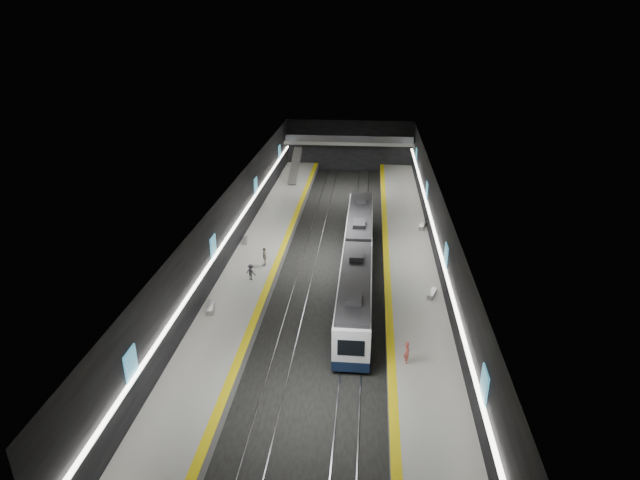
# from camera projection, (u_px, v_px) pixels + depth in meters

# --- Properties ---
(ground) EXTENTS (70.00, 70.00, 0.00)m
(ground) POSITION_uv_depth(u_px,v_px,m) (334.00, 261.00, 54.48)
(ground) COLOR black
(ground) RESTS_ON ground
(ceiling) EXTENTS (20.00, 70.00, 0.04)m
(ceiling) POSITION_uv_depth(u_px,v_px,m) (334.00, 186.00, 51.38)
(ceiling) COLOR beige
(ceiling) RESTS_ON wall_left
(wall_left) EXTENTS (0.04, 70.00, 8.00)m
(wall_left) POSITION_uv_depth(u_px,v_px,m) (235.00, 221.00, 53.80)
(wall_left) COLOR black
(wall_left) RESTS_ON ground
(wall_right) EXTENTS (0.04, 70.00, 8.00)m
(wall_right) POSITION_uv_depth(u_px,v_px,m) (436.00, 228.00, 52.06)
(wall_right) COLOR black
(wall_right) RESTS_ON ground
(wall_back) EXTENTS (20.00, 0.04, 8.00)m
(wall_back) POSITION_uv_depth(u_px,v_px,m) (349.00, 145.00, 85.05)
(wall_back) COLOR black
(wall_back) RESTS_ON ground
(platform_left) EXTENTS (5.00, 70.00, 1.00)m
(platform_left) POSITION_uv_depth(u_px,v_px,m) (261.00, 254.00, 54.94)
(platform_left) COLOR slate
(platform_left) RESTS_ON ground
(tile_surface_left) EXTENTS (5.00, 70.00, 0.02)m
(tile_surface_left) POSITION_uv_depth(u_px,v_px,m) (261.00, 249.00, 54.74)
(tile_surface_left) COLOR #AEAEA8
(tile_surface_left) RESTS_ON platform_left
(tactile_strip_left) EXTENTS (0.60, 70.00, 0.02)m
(tactile_strip_left) POSITION_uv_depth(u_px,v_px,m) (282.00, 250.00, 54.55)
(tactile_strip_left) COLOR yellow
(tactile_strip_left) RESTS_ON platform_left
(platform_right) EXTENTS (5.00, 70.00, 1.00)m
(platform_right) POSITION_uv_depth(u_px,v_px,m) (408.00, 259.00, 53.64)
(platform_right) COLOR slate
(platform_right) RESTS_ON ground
(tile_surface_right) EXTENTS (5.00, 70.00, 0.02)m
(tile_surface_right) POSITION_uv_depth(u_px,v_px,m) (408.00, 255.00, 53.44)
(tile_surface_right) COLOR #AEAEA8
(tile_surface_right) RESTS_ON platform_right
(tactile_strip_right) EXTENTS (0.60, 70.00, 0.02)m
(tactile_strip_right) POSITION_uv_depth(u_px,v_px,m) (386.00, 254.00, 53.63)
(tactile_strip_right) COLOR yellow
(tactile_strip_right) RESTS_ON platform_right
(rails) EXTENTS (6.52, 70.00, 0.12)m
(rails) POSITION_uv_depth(u_px,v_px,m) (334.00, 260.00, 54.46)
(rails) COLOR gray
(rails) RESTS_ON ground
(train) EXTENTS (2.69, 30.04, 3.60)m
(train) POSITION_uv_depth(u_px,v_px,m) (358.00, 258.00, 49.96)
(train) COLOR #0D1A32
(train) RESTS_ON ground
(ad_posters) EXTENTS (19.94, 53.50, 2.20)m
(ad_posters) POSITION_uv_depth(u_px,v_px,m) (335.00, 216.00, 53.65)
(ad_posters) COLOR #45A5D0
(ad_posters) RESTS_ON wall_left
(cove_light_left) EXTENTS (0.25, 68.60, 0.12)m
(cove_light_left) POSITION_uv_depth(u_px,v_px,m) (237.00, 223.00, 53.86)
(cove_light_left) COLOR white
(cove_light_left) RESTS_ON wall_left
(cove_light_right) EXTENTS (0.25, 68.60, 0.12)m
(cove_light_right) POSITION_uv_depth(u_px,v_px,m) (434.00, 230.00, 52.16)
(cove_light_right) COLOR white
(cove_light_right) RESTS_ON wall_right
(mezzanine_bridge) EXTENTS (20.00, 3.00, 1.50)m
(mezzanine_bridge) POSITION_uv_depth(u_px,v_px,m) (349.00, 142.00, 82.74)
(mezzanine_bridge) COLOR gray
(mezzanine_bridge) RESTS_ON wall_left
(escalator) EXTENTS (1.20, 7.50, 3.92)m
(escalator) POSITION_uv_depth(u_px,v_px,m) (295.00, 166.00, 77.87)
(escalator) COLOR #99999E
(escalator) RESTS_ON platform_left
(bench_left_near) EXTENTS (0.88, 1.98, 0.47)m
(bench_left_near) POSITION_uv_depth(u_px,v_px,m) (210.00, 308.00, 43.31)
(bench_left_near) COLOR #99999E
(bench_left_near) RESTS_ON platform_left
(bench_left_far) EXTENTS (0.67, 1.67, 0.40)m
(bench_left_far) POSITION_uv_depth(u_px,v_px,m) (245.00, 240.00, 56.33)
(bench_left_far) COLOR #99999E
(bench_left_far) RESTS_ON platform_left
(bench_right_near) EXTENTS (1.02, 1.73, 0.41)m
(bench_right_near) POSITION_uv_depth(u_px,v_px,m) (432.00, 294.00, 45.55)
(bench_right_near) COLOR #99999E
(bench_right_near) RESTS_ON platform_right
(bench_right_far) EXTENTS (0.98, 2.01, 0.47)m
(bench_right_far) POSITION_uv_depth(u_px,v_px,m) (422.00, 226.00, 60.14)
(bench_right_far) COLOR #99999E
(bench_right_far) RESTS_ON platform_right
(passenger_right_a) EXTENTS (0.49, 0.65, 1.63)m
(passenger_right_a) POSITION_uv_depth(u_px,v_px,m) (407.00, 353.00, 36.54)
(passenger_right_a) COLOR #C6504A
(passenger_right_a) RESTS_ON platform_right
(passenger_left_a) EXTENTS (0.52, 1.12, 1.87)m
(passenger_left_a) POSITION_uv_depth(u_px,v_px,m) (265.00, 256.00, 50.83)
(passenger_left_a) COLOR beige
(passenger_left_a) RESTS_ON platform_left
(passenger_left_b) EXTENTS (1.13, 0.91, 1.52)m
(passenger_left_b) POSITION_uv_depth(u_px,v_px,m) (251.00, 272.00, 48.08)
(passenger_left_b) COLOR #3D3B42
(passenger_left_b) RESTS_ON platform_left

